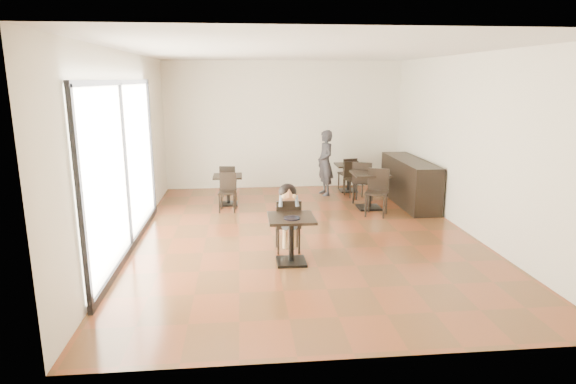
{
  "coord_description": "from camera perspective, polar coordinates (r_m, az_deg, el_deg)",
  "views": [
    {
      "loc": [
        -1.11,
        -8.25,
        2.75
      ],
      "look_at": [
        -0.38,
        -0.85,
        1.0
      ],
      "focal_mm": 30.0,
      "sensor_mm": 36.0,
      "label": 1
    }
  ],
  "objects": [
    {
      "name": "floor",
      "position": [
        8.76,
        1.91,
        -5.05
      ],
      "size": [
        6.0,
        8.0,
        0.01
      ],
      "primitive_type": "cube",
      "color": "brown",
      "rests_on": "ground"
    },
    {
      "name": "ceiling",
      "position": [
        8.33,
        2.09,
        16.34
      ],
      "size": [
        6.0,
        8.0,
        0.01
      ],
      "primitive_type": "cube",
      "color": "silver",
      "rests_on": "floor"
    },
    {
      "name": "wall_back",
      "position": [
        12.35,
        -0.47,
        7.91
      ],
      "size": [
        6.0,
        0.01,
        3.2
      ],
      "primitive_type": "cube",
      "color": "silver",
      "rests_on": "floor"
    },
    {
      "name": "wall_front",
      "position": [
        4.54,
        8.68,
        -1.59
      ],
      "size": [
        6.0,
        0.01,
        3.2
      ],
      "primitive_type": "cube",
      "color": "silver",
      "rests_on": "floor"
    },
    {
      "name": "wall_left",
      "position": [
        8.54,
        -18.46,
        4.83
      ],
      "size": [
        0.01,
        8.0,
        3.2
      ],
      "primitive_type": "cube",
      "color": "silver",
      "rests_on": "floor"
    },
    {
      "name": "wall_right",
      "position": [
        9.28,
        20.76,
        5.28
      ],
      "size": [
        0.01,
        8.0,
        3.2
      ],
      "primitive_type": "cube",
      "color": "silver",
      "rests_on": "floor"
    },
    {
      "name": "storefront_window",
      "position": [
        8.08,
        -18.91,
        2.92
      ],
      "size": [
        0.04,
        4.5,
        2.6
      ],
      "primitive_type": "cube",
      "color": "white",
      "rests_on": "floor"
    },
    {
      "name": "child_table",
      "position": [
        7.33,
        0.39,
        -5.71
      ],
      "size": [
        0.69,
        0.69,
        0.73
      ],
      "primitive_type": null,
      "color": "black",
      "rests_on": "floor"
    },
    {
      "name": "child_chair",
      "position": [
        7.83,
        -0.04,
        -3.9
      ],
      "size": [
        0.4,
        0.4,
        0.88
      ],
      "primitive_type": null,
      "rotation": [
        0.0,
        0.0,
        3.14
      ],
      "color": "black",
      "rests_on": "floor"
    },
    {
      "name": "child",
      "position": [
        7.8,
        -0.04,
        -3.09
      ],
      "size": [
        0.4,
        0.56,
        1.11
      ],
      "primitive_type": null,
      "color": "slate",
      "rests_on": "child_chair"
    },
    {
      "name": "plate",
      "position": [
        7.12,
        0.47,
        -3.12
      ],
      "size": [
        0.25,
        0.25,
        0.01
      ],
      "primitive_type": "cylinder",
      "color": "black",
      "rests_on": "child_table"
    },
    {
      "name": "pizza_slice",
      "position": [
        7.51,
        0.1,
        -0.52
      ],
      "size": [
        0.26,
        0.2,
        0.06
      ],
      "primitive_type": null,
      "color": "tan",
      "rests_on": "child"
    },
    {
      "name": "adult_patron",
      "position": [
        11.62,
        4.44,
        3.47
      ],
      "size": [
        0.49,
        0.64,
        1.57
      ],
      "primitive_type": "imported",
      "rotation": [
        0.0,
        0.0,
        -1.36
      ],
      "color": "#323136",
      "rests_on": "floor"
    },
    {
      "name": "cafe_table_mid",
      "position": [
        10.53,
        9.63,
        0.15
      ],
      "size": [
        0.99,
        0.99,
        0.79
      ],
      "primitive_type": null,
      "rotation": [
        0.0,
        0.0,
        -0.43
      ],
      "color": "black",
      "rests_on": "floor"
    },
    {
      "name": "cafe_table_left",
      "position": [
        10.8,
        -7.12,
        0.23
      ],
      "size": [
        0.69,
        0.69,
        0.67
      ],
      "primitive_type": null,
      "rotation": [
        0.0,
        0.0,
        -0.1
      ],
      "color": "black",
      "rests_on": "floor"
    },
    {
      "name": "cafe_table_back",
      "position": [
        12.12,
        7.18,
        1.68
      ],
      "size": [
        0.77,
        0.77,
        0.68
      ],
      "primitive_type": null,
      "rotation": [
        0.0,
        0.0,
        0.21
      ],
      "color": "black",
      "rests_on": "floor"
    },
    {
      "name": "chair_mid_a",
      "position": [
        11.03,
        8.91,
        1.2
      ],
      "size": [
        0.57,
        0.57,
        0.95
      ],
      "primitive_type": null,
      "rotation": [
        0.0,
        0.0,
        2.71
      ],
      "color": "black",
      "rests_on": "floor"
    },
    {
      "name": "chair_mid_b",
      "position": [
        10.0,
        10.46,
        -0.11
      ],
      "size": [
        0.57,
        0.57,
        0.95
      ],
      "primitive_type": null,
      "rotation": [
        0.0,
        0.0,
        -0.43
      ],
      "color": "black",
      "rests_on": "floor"
    },
    {
      "name": "chair_left_a",
      "position": [
        11.33,
        -7.07,
        1.19
      ],
      "size": [
        0.4,
        0.4,
        0.8
      ],
      "primitive_type": null,
      "rotation": [
        0.0,
        0.0,
        3.04
      ],
      "color": "black",
      "rests_on": "floor"
    },
    {
      "name": "chair_left_b",
      "position": [
        10.25,
        -7.2,
        -0.09
      ],
      "size": [
        0.4,
        0.4,
        0.8
      ],
      "primitive_type": null,
      "rotation": [
        0.0,
        0.0,
        -0.1
      ],
      "color": "black",
      "rests_on": "floor"
    },
    {
      "name": "chair_back_a",
      "position": [
        12.27,
        7.02,
        2.16
      ],
      "size": [
        0.44,
        0.44,
        0.82
      ],
      "primitive_type": null,
      "rotation": [
        0.0,
        0.0,
        3.35
      ],
      "color": "black",
      "rests_on": "floor"
    },
    {
      "name": "chair_back_b",
      "position": [
        11.58,
        7.79,
        1.48
      ],
      "size": [
        0.44,
        0.44,
        0.82
      ],
      "primitive_type": null,
      "rotation": [
        0.0,
        0.0,
        0.21
      ],
      "color": "black",
      "rests_on": "floor"
    },
    {
      "name": "service_counter",
      "position": [
        11.14,
        14.2,
        1.19
      ],
      "size": [
        0.6,
        2.4,
        1.0
      ],
      "primitive_type": "cube",
      "color": "black",
      "rests_on": "floor"
    }
  ]
}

